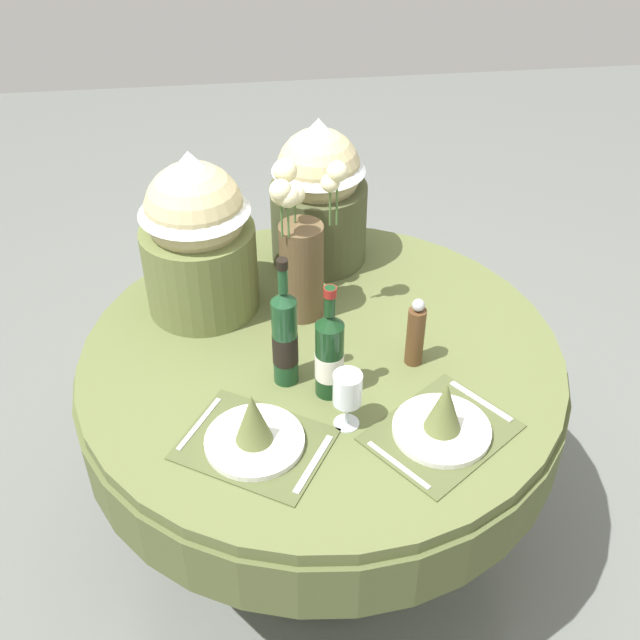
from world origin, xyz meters
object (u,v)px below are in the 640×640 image
object	(u,v)px
place_setting_left	(254,431)
wine_bottle_left	(331,354)
flower_vase	(300,251)
gift_tub_back_left	(196,228)
gift_tub_back_centre	(319,187)
place_setting_right	(443,419)
wine_glass_right	(347,390)
pepper_mill	(416,334)
dining_table	(321,387)
wine_bottle_right	(285,337)

from	to	relation	value
place_setting_left	wine_bottle_left	world-z (taller)	wine_bottle_left
flower_vase	gift_tub_back_left	bearing A→B (deg)	166.32
flower_vase	gift_tub_back_centre	distance (m)	0.29
flower_vase	wine_bottle_left	distance (m)	0.36
place_setting_right	wine_glass_right	xyz separation A→B (m)	(-0.22, 0.06, 0.07)
place_setting_left	pepper_mill	bearing A→B (deg)	29.79
wine_bottle_left	wine_glass_right	xyz separation A→B (m)	(0.02, -0.12, -0.01)
dining_table	place_setting_right	distance (m)	0.46
pepper_mill	gift_tub_back_left	bearing A→B (deg)	149.59
place_setting_left	wine_glass_right	distance (m)	0.24
place_setting_left	wine_bottle_right	bearing A→B (deg)	66.92
flower_vase	pepper_mill	world-z (taller)	flower_vase
wine_bottle_left	wine_bottle_right	world-z (taller)	wine_bottle_right
place_setting_right	pepper_mill	distance (m)	0.27
pepper_mill	place_setting_right	bearing A→B (deg)	-87.39
place_setting_left	wine_bottle_left	bearing A→B (deg)	38.58
wine_bottle_left	gift_tub_back_centre	size ratio (longest dim) A/B	0.70
place_setting_left	flower_vase	bearing A→B (deg)	72.26
flower_vase	wine_glass_right	xyz separation A→B (m)	(0.06, -0.47, -0.10)
wine_bottle_left	pepper_mill	size ratio (longest dim) A/B	1.59
dining_table	place_setting_right	xyz separation A→B (m)	(0.25, -0.34, 0.19)
gift_tub_back_centre	flower_vase	bearing A→B (deg)	-106.77
place_setting_right	pepper_mill	world-z (taller)	pepper_mill
dining_table	gift_tub_back_left	size ratio (longest dim) A/B	2.74
place_setting_right	gift_tub_back_left	bearing A→B (deg)	133.74
wine_bottle_left	place_setting_left	bearing A→B (deg)	-141.42
gift_tub_back_left	wine_bottle_left	bearing A→B (deg)	-52.39
place_setting_left	gift_tub_back_left	bearing A→B (deg)	101.42
flower_vase	place_setting_left	bearing A→B (deg)	-107.74
gift_tub_back_left	wine_bottle_right	bearing A→B (deg)	-59.37
place_setting_left	place_setting_right	xyz separation A→B (m)	(0.45, -0.02, 0.00)
wine_bottle_left	gift_tub_back_left	distance (m)	0.54
dining_table	pepper_mill	distance (m)	0.34
wine_bottle_left	gift_tub_back_left	xyz separation A→B (m)	(-0.32, 0.42, 0.13)
wine_bottle_left	wine_bottle_right	xyz separation A→B (m)	(-0.11, 0.06, 0.02)
pepper_mill	gift_tub_back_left	size ratio (longest dim) A/B	0.42
place_setting_left	gift_tub_back_left	size ratio (longest dim) A/B	0.87
place_setting_left	gift_tub_back_centre	distance (m)	0.85
place_setting_left	wine_bottle_right	size ratio (longest dim) A/B	1.13
pepper_mill	place_setting_left	bearing A→B (deg)	-150.21
wine_bottle_right	pepper_mill	size ratio (longest dim) A/B	1.82
pepper_mill	gift_tub_back_left	world-z (taller)	gift_tub_back_left
wine_glass_right	pepper_mill	xyz separation A→B (m)	(0.21, 0.21, -0.02)
place_setting_left	wine_bottle_left	size ratio (longest dim) A/B	1.29
wine_bottle_right	gift_tub_back_centre	distance (m)	0.60
place_setting_right	place_setting_left	bearing A→B (deg)	177.96
wine_bottle_right	wine_glass_right	xyz separation A→B (m)	(0.13, -0.18, -0.03)
place_setting_right	wine_glass_right	world-z (taller)	same
dining_table	flower_vase	bearing A→B (deg)	101.35
dining_table	gift_tub_back_centre	bearing A→B (deg)	84.16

